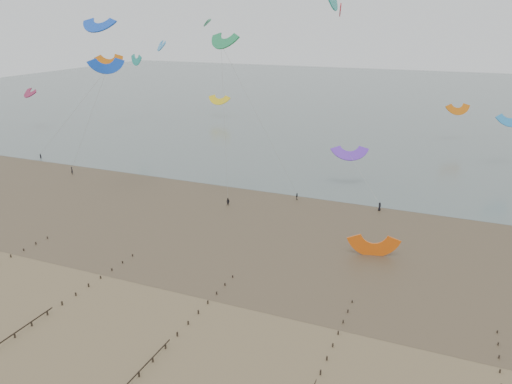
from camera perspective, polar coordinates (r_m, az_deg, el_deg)
ground at (r=68.42m, az=-10.23°, el=-13.46°), size 500.00×500.00×0.00m
sea_and_shore at (r=97.08m, az=-1.34°, el=-2.92°), size 500.00×665.00×0.03m
kitesurfer_lead at (r=131.78m, az=-20.29°, el=2.31°), size 0.82×0.74×1.87m
kitesurfers at (r=102.59m, az=20.97°, el=-2.51°), size 158.30×15.20×1.89m
grounded_kite at (r=84.27m, az=13.19°, el=-7.06°), size 8.16×7.02×3.88m
kites_airborne at (r=150.86m, az=6.97°, el=13.49°), size 236.03×126.35×39.37m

